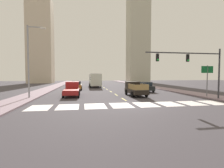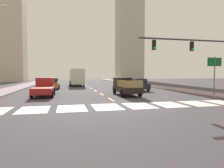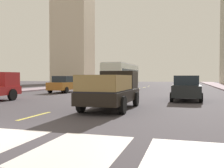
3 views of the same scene
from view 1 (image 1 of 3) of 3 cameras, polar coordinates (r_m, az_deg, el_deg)
ground_plane at (r=16.82m, az=7.19°, el=-6.97°), size 160.00×160.00×0.00m
sidewalk_right at (r=37.93m, az=16.88°, el=-1.49°), size 3.27×110.00×0.15m
sidewalk_left at (r=34.76m, az=-21.58°, el=-1.95°), size 3.27×110.00×0.15m
crosswalk_stripe_0 at (r=16.59m, az=-23.15°, el=-7.30°), size 1.98×2.92×0.01m
crosswalk_stripe_1 at (r=16.19m, az=-14.52°, el=-7.41°), size 1.98×2.92×0.01m
crosswalk_stripe_2 at (r=16.16m, az=-5.66°, el=-7.35°), size 1.98×2.92×0.01m
crosswalk_stripe_3 at (r=16.51m, az=3.03°, el=-7.12°), size 1.98×2.92×0.01m
crosswalk_stripe_4 at (r=17.22m, az=11.17°, el=-6.76°), size 1.98×2.92×0.01m
crosswalk_stripe_5 at (r=18.23m, az=18.53°, el=-6.32°), size 1.98×2.92×0.01m
crosswalk_stripe_6 at (r=19.51m, az=25.01°, el=-5.84°), size 1.98×2.92×0.01m
crosswalk_stripe_7 at (r=21.01m, az=30.62°, el=-5.37°), size 1.98×2.92×0.01m
lane_dash_0 at (r=20.64m, az=3.99°, el=-5.12°), size 0.16×2.40×0.01m
lane_dash_1 at (r=25.49m, az=1.36°, el=-3.59°), size 0.16×2.40×0.01m
lane_dash_2 at (r=30.39m, az=-0.42°, el=-2.55°), size 0.16×2.40×0.01m
lane_dash_3 at (r=35.32m, az=-1.70°, el=-1.79°), size 0.16×2.40×0.01m
lane_dash_4 at (r=40.26m, az=-2.67°, el=-1.22°), size 0.16×2.40×0.01m
lane_dash_5 at (r=45.22m, az=-3.42°, el=-0.78°), size 0.16×2.40×0.01m
lane_dash_6 at (r=50.18m, az=-4.03°, el=-0.42°), size 0.16×2.40×0.01m
lane_dash_7 at (r=55.16m, az=-4.53°, el=-0.13°), size 0.16×2.40×0.01m
pickup_stakebed at (r=24.51m, az=7.64°, el=-1.68°), size 2.18×5.20×1.96m
pickup_dark at (r=24.55m, az=-13.26°, el=-1.76°), size 2.18×5.20×1.96m
city_bus at (r=43.26m, az=-5.79°, el=1.63°), size 2.72×10.80×3.32m
sedan_far at (r=30.85m, az=11.18°, el=-0.92°), size 2.02×4.40×1.72m
sedan_near_right at (r=34.72m, az=-11.66°, el=-0.51°), size 2.02×4.40×1.72m
traffic_signal_gantry at (r=21.96m, az=26.47°, el=6.07°), size 9.21×0.27×6.00m
direction_sign_green at (r=25.68m, az=29.24°, el=2.87°), size 1.70×0.12×4.20m
streetlight_left at (r=23.42m, az=-25.84°, el=7.73°), size 2.20×0.28×9.00m
tower_tall_centre at (r=78.72m, az=8.75°, el=23.93°), size 8.57×7.35×62.44m
block_mid_left at (r=71.53m, az=-22.82°, el=12.88°), size 8.87×7.40×31.18m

